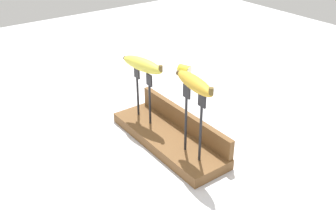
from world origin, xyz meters
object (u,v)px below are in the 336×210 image
fork_stand_right (193,117)px  banana_raised_left (142,65)px  banana_chunk_near (185,70)px  fork_stand_left (143,90)px  banana_raised_right (195,83)px

fork_stand_right → banana_raised_left: size_ratio=1.20×
banana_chunk_near → banana_raised_left: bearing=-55.3°
banana_raised_left → banana_chunk_near: banana_raised_left is taller
fork_stand_right → fork_stand_left: bearing=180.0°
banana_raised_right → fork_stand_left: bearing=-180.0°
fork_stand_right → banana_raised_right: size_ratio=1.25×
banana_raised_right → fork_stand_right: bearing=-8.0°
fork_stand_left → banana_chunk_near: (-0.25, 0.37, -0.11)m
banana_raised_left → banana_raised_right: bearing=0.0°
banana_raised_left → banana_raised_right: 0.24m
fork_stand_right → banana_chunk_near: (-0.49, 0.37, -0.13)m
fork_stand_left → banana_raised_left: banana_raised_left is taller
banana_raised_left → banana_chunk_near: (-0.25, 0.37, -0.20)m
fork_stand_left → fork_stand_right: fork_stand_right is taller
fork_stand_left → banana_chunk_near: fork_stand_left is taller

